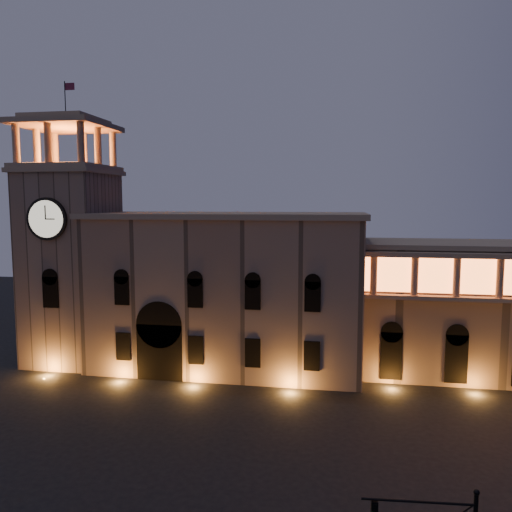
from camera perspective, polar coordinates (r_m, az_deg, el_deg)
name	(u,v)px	position (r m, az deg, el deg)	size (l,w,h in m)	color
ground	(187,465)	(39.18, -7.86, -22.54)	(160.00, 160.00, 0.00)	black
government_building	(227,291)	(56.99, -3.39, -3.96)	(30.80, 12.80, 17.60)	#866B58
clock_tower	(71,256)	(62.35, -20.35, 0.00)	(9.80, 9.80, 32.40)	#866B58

